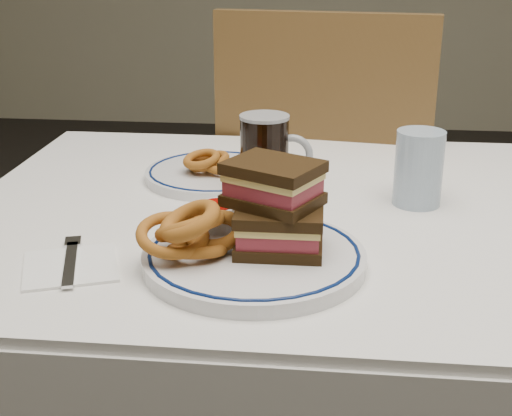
# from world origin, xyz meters

# --- Properties ---
(dining_table) EXTENTS (1.27, 0.87, 0.75)m
(dining_table) POSITION_xyz_m (0.00, 0.00, 0.64)
(dining_table) COLOR white
(dining_table) RESTS_ON floor
(chair_far) EXTENTS (0.53, 0.53, 1.01)m
(chair_far) POSITION_xyz_m (-0.04, 0.56, 0.55)
(chair_far) COLOR #4C3318
(chair_far) RESTS_ON floor
(main_plate) EXTENTS (0.29, 0.29, 0.02)m
(main_plate) POSITION_xyz_m (-0.14, -0.22, 0.76)
(main_plate) COLOR silver
(main_plate) RESTS_ON dining_table
(reuben_sandwich) EXTENTS (0.14, 0.13, 0.12)m
(reuben_sandwich) POSITION_xyz_m (-0.11, -0.21, 0.83)
(reuben_sandwich) COLOR black
(reuben_sandwich) RESTS_ON main_plate
(onion_rings_main) EXTENTS (0.14, 0.13, 0.09)m
(onion_rings_main) POSITION_xyz_m (-0.21, -0.24, 0.80)
(onion_rings_main) COLOR brown
(onion_rings_main) RESTS_ON main_plate
(ketchup_ramekin) EXTENTS (0.06, 0.06, 0.04)m
(ketchup_ramekin) POSITION_xyz_m (-0.20, -0.14, 0.79)
(ketchup_ramekin) COLOR silver
(ketchup_ramekin) RESTS_ON main_plate
(beer_mug) EXTENTS (0.12, 0.08, 0.14)m
(beer_mug) POSITION_xyz_m (-0.15, 0.06, 0.82)
(beer_mug) COLOR black
(beer_mug) RESTS_ON dining_table
(water_glass) EXTENTS (0.08, 0.08, 0.12)m
(water_glass) POSITION_xyz_m (0.10, 0.04, 0.81)
(water_glass) COLOR #92A7BD
(water_glass) RESTS_ON dining_table
(far_plate) EXTENTS (0.25, 0.25, 0.02)m
(far_plate) POSITION_xyz_m (-0.25, 0.13, 0.76)
(far_plate) COLOR silver
(far_plate) RESTS_ON dining_table
(onion_rings_far) EXTENTS (0.10, 0.09, 0.05)m
(onion_rings_far) POSITION_xyz_m (-0.25, 0.12, 0.78)
(onion_rings_far) COLOR brown
(onion_rings_far) RESTS_ON far_plate
(napkin_fork) EXTENTS (0.15, 0.17, 0.01)m
(napkin_fork) POSITION_xyz_m (-0.38, -0.25, 0.75)
(napkin_fork) COLOR white
(napkin_fork) RESTS_ON dining_table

